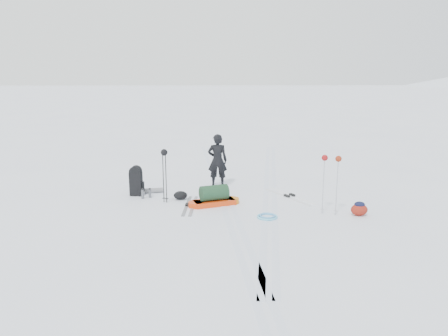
{
  "coord_description": "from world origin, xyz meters",
  "views": [
    {
      "loc": [
        -0.46,
        -10.94,
        3.43
      ],
      "look_at": [
        -0.08,
        0.23,
        0.95
      ],
      "focal_mm": 35.0,
      "sensor_mm": 36.0,
      "label": 1
    }
  ],
  "objects": [
    {
      "name": "rope_coil",
      "position": [
        0.92,
        -1.02,
        0.03
      ],
      "size": [
        0.61,
        0.61,
        0.06
      ],
      "rotation": [
        0.0,
        0.0,
        0.24
      ],
      "color": "#60C6E9",
      "rests_on": "ground"
    },
    {
      "name": "touring_skis_grey",
      "position": [
        -0.98,
        -0.04,
        0.01
      ],
      "size": [
        0.36,
        1.71,
        0.06
      ],
      "rotation": [
        0.0,
        0.0,
        1.5
      ],
      "color": "#919399",
      "rests_on": "ground"
    },
    {
      "name": "ski_poles_black",
      "position": [
        -1.65,
        0.32,
        1.18
      ],
      "size": [
        0.2,
        0.18,
        1.45
      ],
      "rotation": [
        0.0,
        0.0,
        0.42
      ],
      "color": "black",
      "rests_on": "ground"
    },
    {
      "name": "touring_skis_white",
      "position": [
        1.77,
        0.72,
        0.02
      ],
      "size": [
        1.19,
        1.84,
        0.07
      ],
      "rotation": [
        0.0,
        0.0,
        -1.07
      ],
      "color": "silver",
      "rests_on": "ground"
    },
    {
      "name": "ski_poles_silver",
      "position": [
        2.45,
        -0.82,
        1.24
      ],
      "size": [
        0.44,
        0.28,
        1.48
      ],
      "rotation": [
        0.0,
        0.0,
        -0.25
      ],
      "color": "#B7B9BF",
      "rests_on": "ground"
    },
    {
      "name": "thermos_pair",
      "position": [
        -2.22,
        0.72,
        0.14
      ],
      "size": [
        0.27,
        0.21,
        0.29
      ],
      "rotation": [
        0.0,
        0.0,
        -0.2
      ],
      "color": "slate",
      "rests_on": "ground"
    },
    {
      "name": "small_daypack",
      "position": [
        3.17,
        -0.94,
        0.17
      ],
      "size": [
        0.42,
        0.33,
        0.35
      ],
      "rotation": [
        0.0,
        0.0,
        0.05
      ],
      "color": "maroon",
      "rests_on": "ground"
    },
    {
      "name": "expedition_rucksack",
      "position": [
        -2.48,
        1.05,
        0.39
      ],
      "size": [
        0.91,
        0.49,
        0.85
      ],
      "rotation": [
        0.0,
        0.0,
        -0.11
      ],
      "color": "black",
      "rests_on": "ground"
    },
    {
      "name": "skier",
      "position": [
        -0.22,
        1.93,
        0.81
      ],
      "size": [
        0.62,
        0.43,
        1.61
      ],
      "primitive_type": "imported",
      "rotation": [
        0.0,
        0.0,
        3.06
      ],
      "color": "black",
      "rests_on": "ground"
    },
    {
      "name": "ski_tracks",
      "position": [
        0.61,
        0.88,
        0.0
      ],
      "size": [
        3.38,
        17.97,
        0.01
      ],
      "color": "silver",
      "rests_on": "ground"
    },
    {
      "name": "pulk_sled",
      "position": [
        -0.35,
        0.03,
        0.2
      ],
      "size": [
        1.44,
        0.82,
        0.53
      ],
      "rotation": [
        0.0,
        0.0,
        0.33
      ],
      "color": "red",
      "rests_on": "ground"
    },
    {
      "name": "ground",
      "position": [
        0.0,
        0.0,
        0.0
      ],
      "size": [
        200.0,
        200.0,
        0.0
      ],
      "primitive_type": "plane",
      "color": "white",
      "rests_on": "ground"
    },
    {
      "name": "stuff_sack",
      "position": [
        -1.26,
        0.57,
        0.12
      ],
      "size": [
        0.45,
        0.4,
        0.23
      ],
      "rotation": [
        0.0,
        0.0,
        0.4
      ],
      "color": "black",
      "rests_on": "ground"
    }
  ]
}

